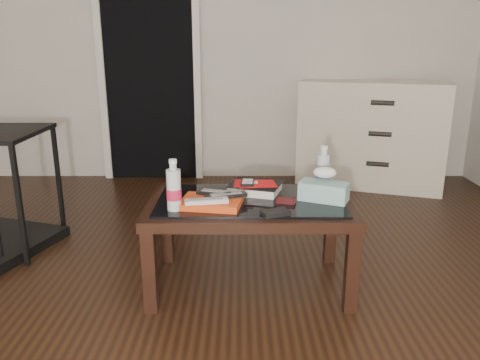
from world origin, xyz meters
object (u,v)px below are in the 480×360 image
object	(u,v)px
dresser	(371,134)
water_bottle_left	(174,185)
coffee_table	(250,211)
tissue_box	(324,191)
textbook	(255,188)
water_bottle_right	(323,168)

from	to	relation	value
dresser	water_bottle_left	xyz separation A→B (m)	(-1.43, -1.95, 0.13)
coffee_table	tissue_box	xyz separation A→B (m)	(0.36, -0.02, 0.11)
textbook	water_bottle_right	size ratio (longest dim) A/B	1.05
water_bottle_right	tissue_box	distance (m)	0.18
coffee_table	dresser	world-z (taller)	dresser
coffee_table	textbook	distance (m)	0.14
water_bottle_left	water_bottle_right	world-z (taller)	same
coffee_table	water_bottle_left	world-z (taller)	water_bottle_left
dresser	coffee_table	bearing A→B (deg)	-102.97
dresser	water_bottle_right	world-z (taller)	dresser
textbook	water_bottle_left	distance (m)	0.47
water_bottle_right	coffee_table	bearing A→B (deg)	-159.51
dresser	textbook	bearing A→B (deg)	-103.92
coffee_table	dresser	distance (m)	2.10
water_bottle_left	water_bottle_right	size ratio (longest dim) A/B	1.00
water_bottle_left	tissue_box	world-z (taller)	water_bottle_left
dresser	water_bottle_left	bearing A→B (deg)	-108.21
coffee_table	dresser	bearing A→B (deg)	58.98
water_bottle_left	dresser	bearing A→B (deg)	53.74
water_bottle_right	water_bottle_left	bearing A→B (deg)	-157.96
coffee_table	tissue_box	size ratio (longest dim) A/B	4.35
dresser	water_bottle_right	size ratio (longest dim) A/B	5.44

